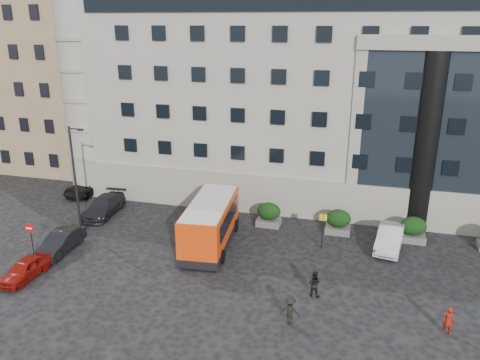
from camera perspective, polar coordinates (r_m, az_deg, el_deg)
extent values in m
plane|color=black|center=(29.62, -1.96, -11.30)|extent=(120.00, 120.00, 0.00)
cube|color=gray|center=(46.86, 13.23, 11.15)|extent=(44.00, 24.00, 18.00)
cylinder|color=black|center=(36.03, 21.68, 4.05)|extent=(1.80, 1.80, 13.00)
cube|color=#8F6F53|center=(54.78, -20.77, 12.55)|extent=(14.00, 14.00, 20.00)
cube|color=#866C4E|center=(71.52, -14.41, 15.16)|extent=(13.00, 13.00, 22.00)
cube|color=#5B5B58|center=(37.28, -4.36, -4.32)|extent=(1.80, 1.20, 0.50)
ellipsoid|color=black|center=(36.93, -4.39, -3.00)|extent=(1.80, 1.26, 1.34)
cube|color=#5B5B58|center=(36.00, 3.51, -5.17)|extent=(1.80, 1.20, 0.50)
ellipsoid|color=black|center=(35.63, 3.54, -3.81)|extent=(1.80, 1.26, 1.34)
cube|color=#5B5B58|center=(35.44, 11.81, -5.96)|extent=(1.80, 1.20, 0.50)
ellipsoid|color=black|center=(35.07, 11.91, -4.59)|extent=(1.80, 1.26, 1.34)
cube|color=#5B5B58|center=(35.64, 20.22, -6.63)|extent=(1.80, 1.20, 0.50)
ellipsoid|color=black|center=(35.28, 20.39, -5.27)|extent=(1.80, 1.26, 1.34)
cylinder|color=#262628|center=(35.46, -19.44, -0.13)|extent=(0.16, 0.16, 8.00)
cylinder|color=#262628|center=(34.22, -19.50, 5.92)|extent=(0.90, 0.12, 0.12)
cube|color=black|center=(33.98, -18.86, 5.81)|extent=(0.35, 0.18, 0.14)
cylinder|color=#262628|center=(32.53, 10.01, -6.23)|extent=(0.08, 0.08, 2.50)
cube|color=yellow|center=(32.10, 10.11, -4.53)|extent=(0.50, 0.06, 0.45)
cylinder|color=#262628|center=(34.13, -24.03, -6.71)|extent=(0.08, 0.08, 2.20)
cylinder|color=red|center=(33.74, -24.29, -5.36)|extent=(0.64, 0.05, 0.64)
cube|color=white|center=(33.71, -24.34, -5.39)|extent=(0.45, 0.04, 0.10)
cube|color=#EE3E0B|center=(32.35, -3.63, -4.93)|extent=(3.32, 7.84, 2.61)
cube|color=black|center=(32.94, -3.58, -7.17)|extent=(3.36, 7.88, 0.55)
cube|color=black|center=(32.24, -3.64, -4.49)|extent=(3.22, 6.18, 1.14)
cube|color=silver|center=(31.86, -3.68, -2.86)|extent=(3.15, 7.45, 0.18)
cylinder|color=black|center=(31.15, -6.98, -8.89)|extent=(0.36, 0.92, 0.90)
cylinder|color=black|center=(30.55, -2.21, -9.34)|extent=(0.36, 0.92, 0.90)
cylinder|color=black|center=(35.37, -4.75, -5.29)|extent=(0.36, 0.92, 0.90)
cylinder|color=black|center=(34.85, -0.56, -5.61)|extent=(0.36, 0.92, 0.90)
cube|color=maroon|center=(50.59, -15.48, 3.06)|extent=(2.94, 4.22, 2.77)
cube|color=maroon|center=(48.23, -16.81, 1.63)|extent=(2.60, 2.01, 1.88)
cube|color=black|center=(47.45, -17.25, 1.80)|extent=(2.10, 0.33, 0.88)
cylinder|color=black|center=(49.09, -17.95, 0.82)|extent=(0.38, 0.95, 0.93)
cylinder|color=black|center=(48.04, -15.36, 0.69)|extent=(0.38, 0.95, 0.93)
cylinder|color=black|center=(52.20, -16.18, 2.05)|extent=(0.38, 0.95, 0.93)
cylinder|color=black|center=(51.22, -13.71, 1.94)|extent=(0.38, 0.95, 0.93)
imported|color=maroon|center=(31.65, -24.72, -9.81)|extent=(1.60, 3.67, 1.23)
imported|color=black|center=(34.08, -21.03, -7.09)|extent=(1.70, 4.29, 1.39)
imported|color=black|center=(39.31, -16.26, -3.05)|extent=(2.37, 5.13, 1.45)
imported|color=black|center=(44.44, -18.07, -0.77)|extent=(2.85, 5.08, 1.34)
imported|color=silver|center=(33.90, 17.80, -6.74)|extent=(2.27, 4.77, 1.51)
imported|color=maroon|center=(26.33, 24.04, -15.39)|extent=(0.62, 0.47, 1.54)
imported|color=black|center=(27.39, 9.02, -12.37)|extent=(0.85, 0.71, 1.57)
imported|color=black|center=(25.01, 6.13, -15.56)|extent=(1.05, 0.65, 1.56)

